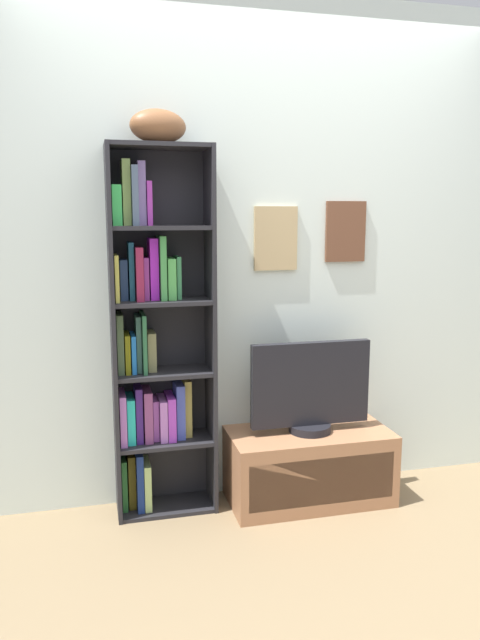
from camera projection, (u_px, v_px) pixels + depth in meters
The scene contains 6 objects.
ground at pixel (338, 613), 2.36m from camera, with size 5.20×5.20×0.04m, color #7D684A.
back_wall at pixel (260, 254), 3.21m from camera, with size 4.80×0.08×2.60m.
bookshelf at pixel (153, 341), 3.03m from camera, with size 0.50×0.24×1.83m.
football at pixel (158, 126), 2.83m from camera, with size 0.28×0.16×0.16m, color brown.
tv_stand at pixel (309, 466), 3.23m from camera, with size 0.85×0.41×0.38m.
television at pixel (311, 389), 3.15m from camera, with size 0.64×0.22×0.48m.
Camera 1 is at (-0.88, -1.97, 1.51)m, focal length 34.14 mm.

